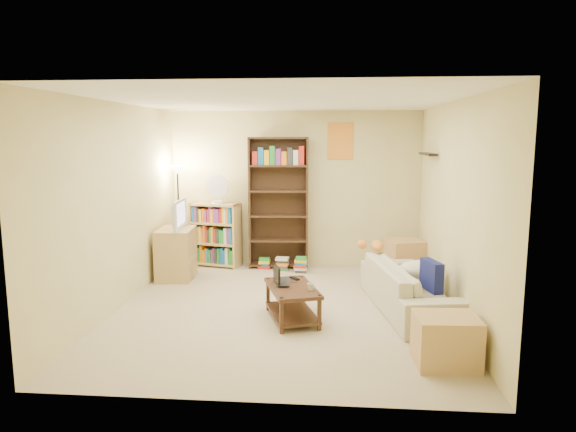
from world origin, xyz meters
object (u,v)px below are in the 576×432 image
(sofa, at_px, (410,287))
(desk_fan, at_px, (217,189))
(laptop, at_px, (287,282))
(tall_bookshelf, at_px, (278,199))
(coffee_table, at_px, (292,299))
(tabby_cat, at_px, (375,245))
(short_bookshelf, at_px, (216,235))
(side_table, at_px, (405,258))
(end_cabinet, at_px, (446,341))
(tv_stand, at_px, (176,253))
(floor_lamp, at_px, (178,187))
(mug, at_px, (311,287))
(television, at_px, (175,215))

(sofa, distance_m, desk_fan, 3.51)
(laptop, height_order, tall_bookshelf, tall_bookshelf)
(sofa, relative_size, coffee_table, 2.07)
(tabby_cat, xyz_separation_m, short_bookshelf, (-2.45, 1.27, -0.13))
(tabby_cat, relative_size, coffee_table, 0.46)
(side_table, bearing_deg, desk_fan, 173.28)
(tabby_cat, relative_size, side_table, 0.81)
(sofa, height_order, coffee_table, sofa)
(sofa, xyz_separation_m, side_table, (0.16, 1.58, -0.01))
(end_cabinet, bearing_deg, tv_stand, 141.23)
(desk_fan, distance_m, floor_lamp, 0.62)
(mug, height_order, side_table, side_table)
(tabby_cat, xyz_separation_m, mug, (-0.80, -1.27, -0.21))
(tall_bookshelf, height_order, floor_lamp, tall_bookshelf)
(sofa, bearing_deg, side_table, -15.52)
(tv_stand, bearing_deg, tall_bookshelf, 24.41)
(side_table, bearing_deg, tall_bookshelf, 168.66)
(side_table, height_order, end_cabinet, side_table)
(laptop, xyz_separation_m, floor_lamp, (-1.89, 2.03, 0.90))
(side_table, bearing_deg, sofa, -95.65)
(laptop, height_order, side_table, side_table)
(side_table, bearing_deg, tabby_cat, -121.33)
(side_table, bearing_deg, mug, -121.87)
(tall_bookshelf, bearing_deg, short_bookshelf, 175.99)
(television, xyz_separation_m, side_table, (3.41, 0.39, -0.68))
(tabby_cat, height_order, short_bookshelf, short_bookshelf)
(desk_fan, bearing_deg, laptop, -59.74)
(sofa, height_order, floor_lamp, floor_lamp)
(tv_stand, bearing_deg, floor_lamp, 96.86)
(tv_stand, relative_size, end_cabinet, 1.33)
(mug, relative_size, end_cabinet, 0.22)
(sofa, xyz_separation_m, tall_bookshelf, (-1.80, 1.97, 0.82))
(mug, xyz_separation_m, end_cabinet, (1.28, -0.93, -0.20))
(sofa, xyz_separation_m, desk_fan, (-2.77, 1.92, 0.98))
(mug, xyz_separation_m, side_table, (1.34, 2.15, -0.16))
(desk_fan, bearing_deg, tall_bookshelf, 2.79)
(television, distance_m, tall_bookshelf, 1.65)
(laptop, height_order, floor_lamp, floor_lamp)
(laptop, distance_m, tall_bookshelf, 2.42)
(sofa, relative_size, end_cabinet, 3.68)
(tabby_cat, relative_size, end_cabinet, 0.81)
(mug, distance_m, short_bookshelf, 3.03)
(desk_fan, bearing_deg, tabby_cat, -27.05)
(sofa, bearing_deg, coffee_table, 97.64)
(laptop, bearing_deg, short_bookshelf, 24.39)
(coffee_table, xyz_separation_m, television, (-1.85, 1.62, 0.71))
(mug, bearing_deg, floor_lamp, 133.55)
(sofa, height_order, tv_stand, tv_stand)
(tabby_cat, bearing_deg, tv_stand, 170.40)
(sofa, xyz_separation_m, tabby_cat, (-0.38, 0.70, 0.36))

